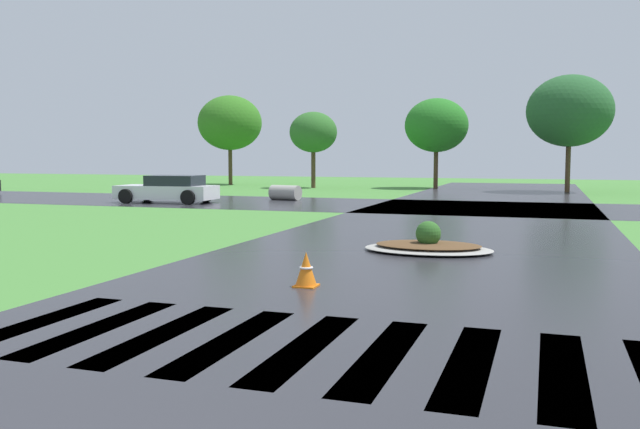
# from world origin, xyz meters

# --- Properties ---
(asphalt_roadway) EXTENTS (9.00, 80.00, 0.01)m
(asphalt_roadway) POSITION_xyz_m (0.00, 10.00, 0.00)
(asphalt_roadway) COLOR #2B2B30
(asphalt_roadway) RESTS_ON ground
(asphalt_cross_road) EXTENTS (90.00, 8.10, 0.01)m
(asphalt_cross_road) POSITION_xyz_m (0.00, 24.91, 0.00)
(asphalt_cross_road) COLOR #2B2B30
(asphalt_cross_road) RESTS_ON ground
(crosswalk_stripes) EXTENTS (7.65, 2.91, 0.01)m
(crosswalk_stripes) POSITION_xyz_m (0.00, 3.95, 0.00)
(crosswalk_stripes) COLOR white
(crosswalk_stripes) RESTS_ON ground
(median_island) EXTENTS (2.84, 1.93, 0.68)m
(median_island) POSITION_xyz_m (0.05, 11.84, 0.14)
(median_island) COLOR #9E9B93
(median_island) RESTS_ON ground
(car_dark_suv) EXTENTS (4.50, 2.27, 1.23)m
(car_dark_suv) POSITION_xyz_m (-13.51, 23.45, 0.59)
(car_dark_suv) COLOR silver
(car_dark_suv) RESTS_ON ground
(drainage_pipe_stack) EXTENTS (1.58, 1.01, 0.70)m
(drainage_pipe_stack) POSITION_xyz_m (-9.24, 26.82, 0.35)
(drainage_pipe_stack) COLOR #9E9B93
(drainage_pipe_stack) RESTS_ON ground
(traffic_cone) EXTENTS (0.37, 0.37, 0.57)m
(traffic_cone) POSITION_xyz_m (-1.16, 7.21, 0.27)
(traffic_cone) COLOR orange
(traffic_cone) RESTS_ON ground
(background_treeline) EXTENTS (43.17, 7.42, 6.68)m
(background_treeline) POSITION_xyz_m (-2.35, 39.81, 4.18)
(background_treeline) COLOR #4C3823
(background_treeline) RESTS_ON ground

